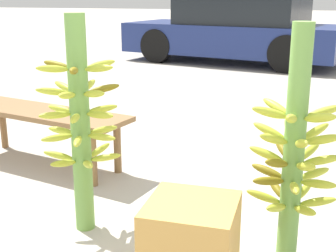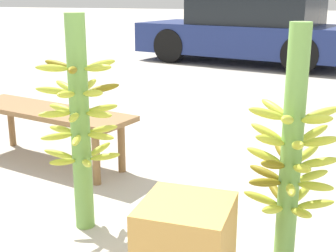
# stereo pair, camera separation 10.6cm
# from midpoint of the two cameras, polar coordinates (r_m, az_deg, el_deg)

# --- Properties ---
(banana_stalk_left) EXTENTS (0.48, 0.48, 1.30)m
(banana_stalk_left) POSITION_cam_midpoint_polar(r_m,az_deg,el_deg) (2.77, -11.75, 0.50)
(banana_stalk_left) COLOR #6B9E47
(banana_stalk_left) RESTS_ON ground_plane
(banana_stalk_center) EXTENTS (0.47, 0.48, 1.27)m
(banana_stalk_center) POSITION_cam_midpoint_polar(r_m,az_deg,el_deg) (2.46, 13.89, -3.13)
(banana_stalk_center) COLOR #6B9E47
(banana_stalk_center) RESTS_ON ground_plane
(market_bench) EXTENTS (1.64, 0.79, 0.47)m
(market_bench) POSITION_cam_midpoint_polar(r_m,az_deg,el_deg) (4.01, -15.92, 1.00)
(market_bench) COLOR olive
(market_bench) RESTS_ON ground_plane
(parked_car) EXTENTS (4.69, 2.74, 1.35)m
(parked_car) POSITION_cam_midpoint_polar(r_m,az_deg,el_deg) (9.88, 7.95, 11.45)
(parked_car) COLOR navy
(parked_car) RESTS_ON ground_plane
(produce_crate) EXTENTS (0.43, 0.43, 0.43)m
(produce_crate) POSITION_cam_midpoint_polar(r_m,az_deg,el_deg) (2.37, 1.51, -14.08)
(produce_crate) COLOR #C69347
(produce_crate) RESTS_ON ground_plane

